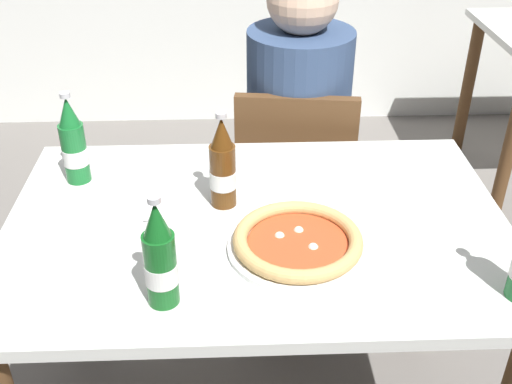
{
  "coord_description": "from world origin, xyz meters",
  "views": [
    {
      "loc": [
        -0.05,
        -1.22,
        1.6
      ],
      "look_at": [
        0.0,
        0.05,
        0.8
      ],
      "focal_mm": 43.69,
      "sensor_mm": 36.0,
      "label": 1
    }
  ],
  "objects": [
    {
      "name": "dining_table_main",
      "position": [
        0.0,
        0.0,
        0.64
      ],
      "size": [
        1.2,
        0.8,
        0.75
      ],
      "color": "silver",
      "rests_on": "ground_plane"
    },
    {
      "name": "chair_behind_table",
      "position": [
        0.16,
        0.61,
        0.48
      ],
      "size": [
        0.45,
        0.45,
        0.85
      ],
      "rotation": [
        0.0,
        0.0,
        3.02
      ],
      "color": "brown",
      "rests_on": "ground_plane"
    },
    {
      "name": "diner_seated",
      "position": [
        0.16,
        0.66,
        0.58
      ],
      "size": [
        0.34,
        0.34,
        1.21
      ],
      "color": "#2D3342",
      "rests_on": "ground_plane"
    },
    {
      "name": "pizza_margherita_near",
      "position": [
        0.09,
        -0.12,
        0.77
      ],
      "size": [
        0.31,
        0.31,
        0.04
      ],
      "color": "white",
      "rests_on": "dining_table_main"
    },
    {
      "name": "beer_bottle_left",
      "position": [
        -0.2,
        -0.27,
        0.85
      ],
      "size": [
        0.07,
        0.07,
        0.25
      ],
      "color": "#14591E",
      "rests_on": "dining_table_main"
    },
    {
      "name": "beer_bottle_center",
      "position": [
        -0.08,
        0.08,
        0.85
      ],
      "size": [
        0.07,
        0.07,
        0.25
      ],
      "color": "#512D0F",
      "rests_on": "dining_table_main"
    },
    {
      "name": "beer_bottle_right",
      "position": [
        -0.46,
        0.21,
        0.85
      ],
      "size": [
        0.07,
        0.07,
        0.25
      ],
      "color": "#196B2D",
      "rests_on": "dining_table_main"
    },
    {
      "name": "napkin_with_cutlery",
      "position": [
        -0.32,
        0.09,
        0.75
      ],
      "size": [
        0.21,
        0.21,
        0.01
      ],
      "color": "white",
      "rests_on": "dining_table_main"
    }
  ]
}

